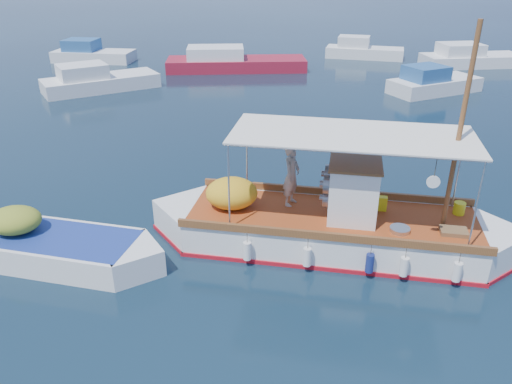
{
  "coord_description": "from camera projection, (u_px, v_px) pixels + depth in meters",
  "views": [
    {
      "loc": [
        -1.59,
        -12.62,
        7.39
      ],
      "look_at": [
        -1.55,
        0.0,
        1.32
      ],
      "focal_mm": 35.0,
      "sensor_mm": 36.0,
      "label": 1
    }
  ],
  "objects": [
    {
      "name": "ground",
      "position": [
        309.0,
        232.0,
        14.58
      ],
      "size": [
        160.0,
        160.0,
        0.0
      ],
      "primitive_type": "plane",
      "color": "black",
      "rests_on": "ground"
    },
    {
      "name": "fishing_caique",
      "position": [
        328.0,
        227.0,
        13.75
      ],
      "size": [
        10.14,
        4.17,
        6.29
      ],
      "rotation": [
        0.0,
        0.0,
        -0.19
      ],
      "color": "white",
      "rests_on": "ground"
    },
    {
      "name": "dinghy",
      "position": [
        46.0,
        248.0,
        13.19
      ],
      "size": [
        6.5,
        2.97,
        1.63
      ],
      "rotation": [
        0.0,
        0.0,
        -0.24
      ],
      "color": "white",
      "rests_on": "ground"
    },
    {
      "name": "bg_boat_nw",
      "position": [
        97.0,
        82.0,
        29.43
      ],
      "size": [
        6.87,
        5.42,
        1.8
      ],
      "rotation": [
        0.0,
        0.0,
        0.54
      ],
      "color": "silver",
      "rests_on": "ground"
    },
    {
      "name": "bg_boat_n",
      "position": [
        232.0,
        63.0,
        34.51
      ],
      "size": [
        9.64,
        3.3,
        1.8
      ],
      "rotation": [
        0.0,
        0.0,
        0.05
      ],
      "color": "maroon",
      "rests_on": "ground"
    },
    {
      "name": "bg_boat_ne",
      "position": [
        432.0,
        84.0,
        28.93
      ],
      "size": [
        5.83,
        4.3,
        1.8
      ],
      "rotation": [
        0.0,
        0.0,
        0.44
      ],
      "color": "silver",
      "rests_on": "ground"
    },
    {
      "name": "bg_boat_e",
      "position": [
        470.0,
        59.0,
        35.75
      ],
      "size": [
        7.33,
        3.43,
        1.8
      ],
      "rotation": [
        0.0,
        0.0,
        0.12
      ],
      "color": "silver",
      "rests_on": "ground"
    },
    {
      "name": "bg_boat_far_w",
      "position": [
        92.0,
        55.0,
        37.26
      ],
      "size": [
        6.11,
        3.06,
        1.8
      ],
      "rotation": [
        0.0,
        0.0,
        -0.13
      ],
      "color": "silver",
      "rests_on": "ground"
    },
    {
      "name": "bg_boat_far_n",
      "position": [
        362.0,
        51.0,
        38.53
      ],
      "size": [
        6.12,
        3.44,
        1.8
      ],
      "rotation": [
        0.0,
        0.0,
        -0.26
      ],
      "color": "silver",
      "rests_on": "ground"
    }
  ]
}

